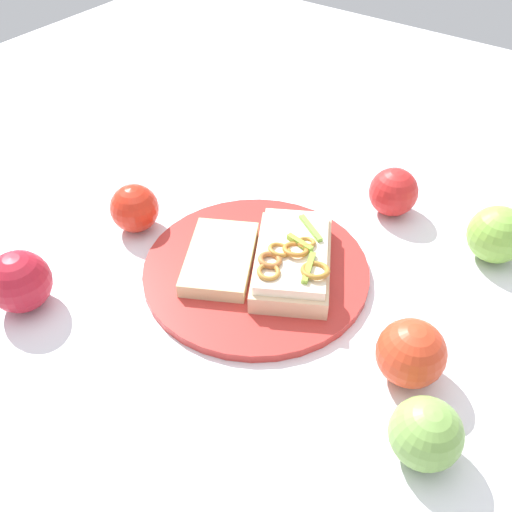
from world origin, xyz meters
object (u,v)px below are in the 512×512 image
Objects in this scene: apple_3 at (411,353)px; apple_2 at (497,235)px; apple_5 at (393,192)px; bread_slice_side at (220,258)px; apple_1 at (19,281)px; plate at (256,270)px; apple_4 at (134,208)px; apple_0 at (426,434)px; sandwich at (293,259)px.

apple_2 is at bearing -1.88° from apple_3.
bread_slice_side is at bearing 153.36° from apple_5.
apple_1 reaches higher than apple_3.
plate is 4.30× the size of apple_4.
apple_0 is at bearing 46.10° from bread_slice_side.
plate is 4.16× the size of apple_0.
sandwich is 0.30m from apple_0.
apple_3 is at bearing -67.61° from apple_1.
plate is at bearing -83.51° from apple_4.
apple_2 is 1.12× the size of apple_4.
apple_1 is 1.00× the size of apple_2.
apple_4 reaches higher than sandwich.
apple_4 is at bearing 131.65° from apple_5.
apple_2 is 0.17m from apple_5.
apple_3 is at bearing -98.66° from plate.
apple_2 is (0.35, 0.05, 0.00)m from apple_0.
apple_3 is (-0.04, -0.25, 0.03)m from plate.
apple_1 is 1.02× the size of apple_3.
apple_4 is (-0.05, 0.26, 0.00)m from sandwich.
apple_5 is at bearing 139.32° from sandwich.
apple_4 is (0.20, -0.00, -0.00)m from apple_1.
apple_1 is 1.12× the size of apple_4.
apple_0 reaches higher than plate.
bread_slice_side is at bearing -90.33° from apple_4.
bread_slice_side is 1.97× the size of apple_4.
apple_1 is 0.66m from apple_2.
apple_4 reaches higher than plate.
apple_1 reaches higher than apple_0.
apple_0 is 1.03× the size of apple_4.
apple_1 is at bearing 178.68° from apple_4.
sandwich is 2.50× the size of apple_1.
apple_2 is at bearing -48.07° from plate.
plate is 0.26m from apple_5.
apple_5 is at bearing 30.32° from apple_0.
bread_slice_side is 1.91× the size of apple_0.
apple_1 is at bearing 147.12° from apple_5.
sandwich is 0.22m from apple_5.
apple_0 reaches higher than sandwich.
bread_slice_side is 0.29m from apple_3.
apple_0 is at bearing -78.51° from apple_1.
bread_slice_side is 1.91× the size of apple_5.
apple_4 is (0.00, 0.17, 0.01)m from bread_slice_side.
apple_1 is at bearing -68.09° from bread_slice_side.
apple_3 reaches higher than plate.
sandwich is 2.54× the size of apple_3.
apple_2 is at bearing 102.13° from bread_slice_side.
apple_3 reaches higher than sandwich.
apple_5 is (0.24, -0.09, 0.03)m from plate.
apple_2 is (0.26, -0.30, 0.02)m from bread_slice_side.
apple_5 reaches higher than bread_slice_side.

